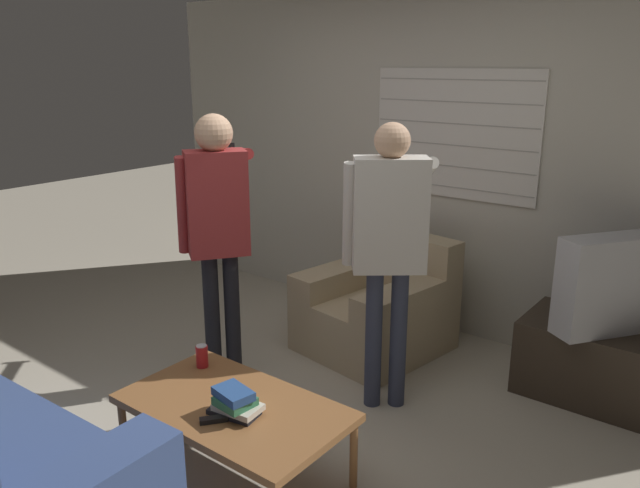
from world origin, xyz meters
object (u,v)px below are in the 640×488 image
Objects in this scene: armchair_beige at (379,307)px; coffee_table at (234,410)px; book_stack at (235,403)px; soda_can at (202,356)px; person_right_standing at (389,233)px; spare_remote at (214,420)px; person_left_standing at (217,217)px; tv at (623,283)px.

armchair_beige reaches higher than coffee_table.
book_stack is 0.55m from soda_can.
person_right_standing is at bearing 78.28° from coffee_table.
armchair_beige is 0.61× the size of person_right_standing.
armchair_beige reaches higher than spare_remote.
soda_can is at bearing -179.33° from spare_remote.
person_left_standing reaches higher than armchair_beige.
tv is at bearing 0.71° from person_right_standing.
tv is at bearing 56.17° from coffee_table.
person_left_standing is 13.53× the size of spare_remote.
armchair_beige reaches higher than book_stack.
person_left_standing is 6.54× the size of book_stack.
tv is 0.46× the size of person_left_standing.
tv reaches higher than coffee_table.
spare_remote is at bearing -36.84° from soda_can.
soda_can reaches higher than spare_remote.
person_right_standing reaches higher than soda_can.
armchair_beige is 1.62m from tv.
coffee_table is 2.36m from tv.
book_stack is at bearing 3.65° from tv.
armchair_beige is at bearing 6.76° from person_left_standing.
book_stack is at bearing 107.75° from spare_remote.
book_stack is at bearing -95.62° from person_left_standing.
armchair_beige is at bearing 97.97° from coffee_table.
armchair_beige is at bearing -46.66° from tv.
person_left_standing reaches higher than person_right_standing.
person_right_standing is 1.40m from spare_remote.
armchair_beige is at bearing 135.95° from spare_remote.
soda_can is (-1.71, -1.76, -0.30)m from tv.
person_left_standing is at bearing 171.90° from spare_remote.
armchair_beige is 0.92× the size of coffee_table.
spare_remote is (0.04, -0.17, 0.05)m from coffee_table.
armchair_beige is 0.60× the size of person_left_standing.
person_right_standing is (-1.07, -0.88, 0.31)m from tv.
spare_remote is (0.83, -0.85, -0.68)m from person_left_standing.
person_right_standing is (1.01, 0.37, -0.02)m from person_left_standing.
tv is at bearing 58.61° from book_stack.
book_stack is (-0.14, -1.11, -0.61)m from person_right_standing.
person_left_standing reaches higher than spare_remote.
spare_remote is at bearing 4.18° from tv.
spare_remote is at bearing -100.69° from person_left_standing.
coffee_table is 4.27× the size of book_stack.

